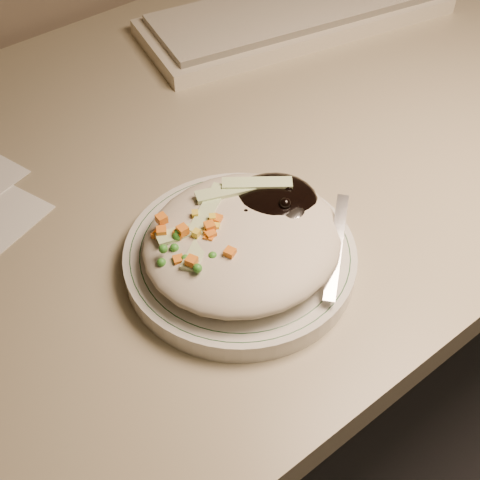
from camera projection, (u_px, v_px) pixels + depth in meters
desk at (218, 257)px, 0.93m from camera, size 1.40×0.70×0.74m
plate at (240, 258)px, 0.65m from camera, size 0.22×0.22×0.02m
plate_rim at (240, 251)px, 0.64m from camera, size 0.21×0.21×0.00m
meal at (244, 234)px, 0.62m from camera, size 0.20×0.19×0.05m
keyboard at (296, 14)px, 0.96m from camera, size 0.47×0.25×0.03m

